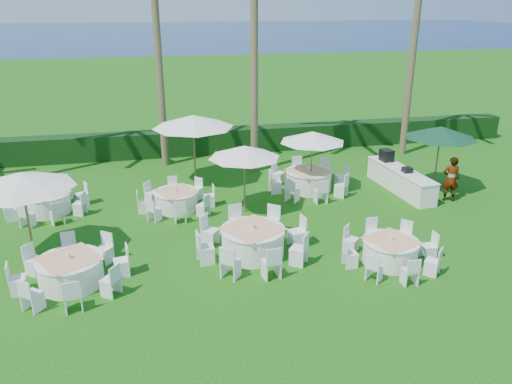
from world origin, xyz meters
TOP-DOWN VIEW (x-y plane):
  - ground at (0.00, 0.00)m, footprint 120.00×120.00m
  - hedge at (0.00, 12.00)m, footprint 34.00×1.00m
  - ocean at (0.00, 102.00)m, footprint 260.00×260.00m
  - banquet_table_a at (-4.09, 0.39)m, footprint 3.07×3.07m
  - banquet_table_b at (1.02, 1.04)m, footprint 3.40×3.40m
  - banquet_table_c at (4.83, -0.28)m, footprint 2.82×2.82m
  - banquet_table_d at (-5.56, 5.70)m, footprint 2.83×2.83m
  - banquet_table_e at (-1.01, 5.03)m, footprint 2.80×2.80m
  - banquet_table_f at (4.33, 5.94)m, footprint 3.24×3.24m
  - umbrella_a at (-5.36, 2.07)m, footprint 2.96×2.96m
  - umbrella_b at (1.39, 4.25)m, footprint 2.52×2.52m
  - umbrella_c at (-0.06, 7.66)m, footprint 3.28×3.28m
  - umbrella_d at (4.39, 5.86)m, footprint 2.56×2.56m
  - umbrella_green at (9.25, 4.85)m, footprint 2.76×2.76m
  - buffet_table at (7.88, 5.13)m, footprint 1.18×3.97m
  - staff_person at (9.20, 3.72)m, footprint 0.74×0.61m
  - palm_b at (-1.19, 10.50)m, footprint 4.40×3.95m
  - palm_c at (2.67, 8.73)m, footprint 4.28×4.35m
  - palm_e at (10.47, 9.87)m, footprint 4.31×4.33m

SIDE VIEW (x-z plane):
  - ground at x=0.00m, z-range 0.00..0.00m
  - ocean at x=0.00m, z-range 0.00..0.00m
  - banquet_table_e at x=-1.01m, z-range -0.06..0.80m
  - banquet_table_c at x=4.83m, z-range -0.06..0.81m
  - banquet_table_d at x=-5.56m, z-range -0.06..0.83m
  - banquet_table_a at x=-4.09m, z-range -0.06..0.87m
  - banquet_table_f at x=4.33m, z-range -0.06..0.92m
  - banquet_table_b at x=1.02m, z-range -0.06..0.96m
  - buffet_table at x=7.88m, z-range -0.21..1.18m
  - hedge at x=0.00m, z-range 0.00..1.20m
  - staff_person at x=9.20m, z-range 0.00..1.74m
  - umbrella_d at x=4.39m, z-range 1.00..3.44m
  - umbrella_b at x=1.39m, z-range 1.02..3.50m
  - umbrella_green at x=9.25m, z-range 1.08..3.71m
  - umbrella_a at x=-5.36m, z-range 1.12..3.83m
  - umbrella_c at x=-0.06m, z-range 1.19..4.08m
  - palm_b at x=-1.19m, z-range 0.46..9.43m
  - palm_e at x=10.47m, z-range 0.47..10.18m
  - palm_c at x=2.67m, z-range 0.48..11.77m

